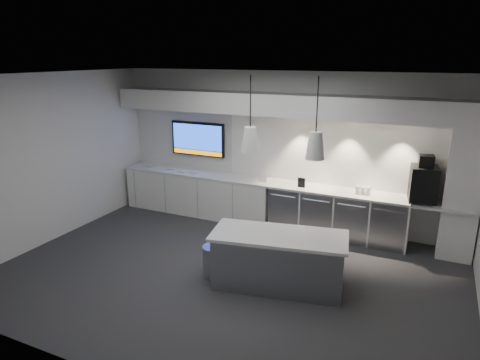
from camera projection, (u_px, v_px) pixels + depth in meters
The scene contains 27 objects.
floor at pixel (227, 274), 6.65m from camera, with size 7.00×7.00×0.00m, color #313033.
ceiling at pixel (225, 76), 5.81m from camera, with size 7.00×7.00×0.00m, color black.
wall_back at pixel (283, 149), 8.41m from camera, with size 7.00×7.00×0.00m, color white.
wall_front at pixel (108, 250), 4.06m from camera, with size 7.00×7.00×0.00m, color white.
wall_left at pixel (51, 158), 7.64m from camera, with size 7.00×7.00×0.00m, color white.
back_counter at pixel (276, 183), 8.30m from camera, with size 6.80×0.65×0.04m, color silver.
left_base_cabinets at pixel (199, 194), 9.13m from camera, with size 3.30×0.63×0.86m, color white.
fridge_unit_a at pixel (288, 207), 8.33m from camera, with size 0.60×0.61×0.85m, color gray.
fridge_unit_b at pixel (320, 212), 8.07m from camera, with size 0.60×0.61×0.85m, color gray.
fridge_unit_c at pixel (353, 217), 7.82m from camera, with size 0.60×0.61×0.85m, color gray.
fridge_unit_d at pixel (389, 223), 7.56m from camera, with size 0.60×0.61×0.85m, color gray.
backsplash at pixel (344, 152), 7.89m from camera, with size 4.60×0.03×1.30m, color white.
soffit at pixel (279, 104), 7.90m from camera, with size 6.90×0.60×0.40m, color white.
column at pixel (464, 182), 6.91m from camera, with size 0.55×0.55×2.60m, color white.
wall_tv at pixel (198, 139), 9.11m from camera, with size 1.25×0.07×0.72m.
island at pixel (278, 260), 6.21m from camera, with size 2.05×1.17×0.82m.
bin at pixel (214, 261), 6.55m from camera, with size 0.35×0.35×0.49m, color gray.
coffee_machine at pixel (424, 182), 7.17m from camera, with size 0.49×0.65×0.79m.
sign_black at pixel (301, 183), 7.98m from camera, with size 0.14×0.02×0.18m, color black.
sign_white at pixel (262, 179), 8.31m from camera, with size 0.18×0.02×0.14m, color silver.
cup_cluster at pixel (363, 190), 7.59m from camera, with size 0.26×0.17×0.14m, color white, non-canonical shape.
tray_a at pixel (151, 166), 9.47m from camera, with size 0.16×0.16×0.03m, color #B9B9B9.
tray_b at pixel (172, 169), 9.23m from camera, with size 0.16×0.16×0.03m, color #B9B9B9.
tray_c at pixel (184, 171), 9.03m from camera, with size 0.16×0.16×0.03m, color #B9B9B9.
tray_d at pixel (195, 172), 8.98m from camera, with size 0.16×0.16×0.03m, color #B9B9B9.
pendant_left at pixel (250, 140), 5.91m from camera, with size 0.25×0.25×1.06m.
pendant_right at pixel (315, 145), 5.53m from camera, with size 0.25×0.25×1.06m.
Camera 1 is at (2.70, -5.33, 3.28)m, focal length 32.00 mm.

